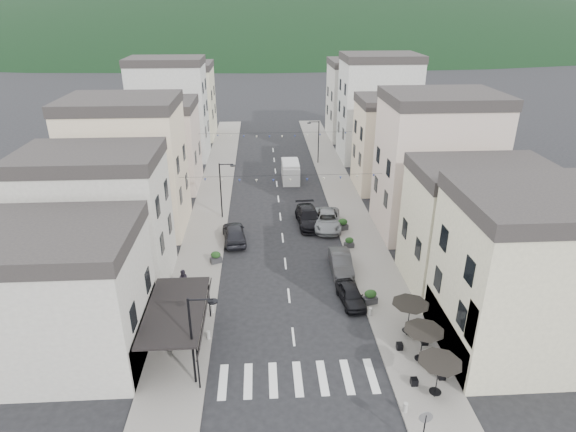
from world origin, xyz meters
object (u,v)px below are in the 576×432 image
parked_car_b (341,263)px  parked_car_a (351,295)px  delivery_van (290,171)px  pedestrian_b (184,281)px  pedestrian_a (183,293)px  parked_car_d (309,217)px  parked_car_e (234,233)px  parked_car_c (327,220)px

parked_car_b → parked_car_a: bearing=-89.3°
delivery_van → pedestrian_b: size_ratio=2.84×
parked_car_b → pedestrian_a: pedestrian_a is taller
parked_car_a → pedestrian_b: 12.85m
parked_car_d → parked_car_e: (-7.40, -3.32, 0.04)m
parked_car_a → pedestrian_a: size_ratio=2.05×
parked_car_e → pedestrian_b: bearing=60.9°
delivery_van → pedestrian_b: (-9.87, -25.42, -0.19)m
parked_car_e → pedestrian_a: size_ratio=2.61×
parked_car_b → parked_car_c: 8.61m
parked_car_c → delivery_van: bearing=106.7°
parked_car_d → parked_car_c: bearing=-25.5°
parked_car_b → pedestrian_b: size_ratio=2.53×
parked_car_c → pedestrian_a: size_ratio=2.93×
parked_car_a → parked_car_b: parked_car_b is taller
parked_car_c → parked_car_a: bearing=-84.5°
parked_car_b → pedestrian_a: (-12.50, -4.40, 0.31)m
parked_car_a → parked_car_d: bearing=90.6°
parked_car_c → parked_car_e: bearing=-158.7°
parked_car_a → parked_car_c: (0.00, 13.30, 0.11)m
parked_car_d → pedestrian_a: (-10.70, -13.73, 0.26)m
parked_car_b → delivery_van: bearing=97.7°
parked_car_c → pedestrian_b: 16.92m
parked_car_d → delivery_van: 13.54m
parked_car_b → parked_car_c: size_ratio=0.83×
parked_car_e → pedestrian_b: pedestrian_b is taller
pedestrian_a → delivery_van: bearing=77.9°
pedestrian_a → parked_car_e: bearing=79.9°
pedestrian_b → pedestrian_a: bearing=-88.5°
parked_car_b → parked_car_d: bearing=101.6°
parked_car_c → pedestrian_a: 18.04m
parked_car_e → parked_car_c: bearing=-171.3°
parked_car_a → delivery_van: bearing=89.1°
parked_car_a → delivery_van: delivery_van is taller
delivery_van → pedestrian_a: size_ratio=2.75×
parked_car_d → delivery_van: (-1.00, 13.50, 0.42)m
parked_car_a → pedestrian_b: (-12.67, 2.09, 0.38)m
parked_car_c → pedestrian_b: (-12.67, -11.21, 0.27)m
parked_car_c → parked_car_e: 9.56m
parked_car_c → pedestrian_a: pedestrian_a is taller
parked_car_a → parked_car_e: (-9.20, 10.70, 0.18)m
parked_car_a → pedestrian_a: 12.51m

